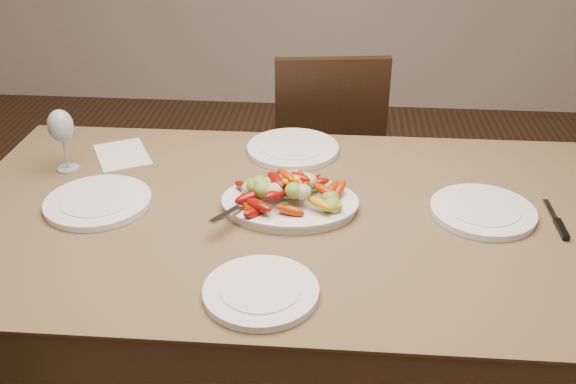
% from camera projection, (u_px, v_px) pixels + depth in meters
% --- Properties ---
extents(dining_table, '(1.85, 1.05, 0.76)m').
position_uv_depth(dining_table, '(288.00, 321.00, 1.92)').
color(dining_table, brown).
rests_on(dining_table, ground).
extents(chair_far, '(0.47, 0.47, 0.95)m').
position_uv_depth(chair_far, '(324.00, 154.00, 2.69)').
color(chair_far, black).
rests_on(chair_far, ground).
extents(serving_platter, '(0.36, 0.27, 0.02)m').
position_uv_depth(serving_platter, '(290.00, 205.00, 1.74)').
color(serving_platter, white).
rests_on(serving_platter, dining_table).
extents(roasted_vegetables, '(0.30, 0.20, 0.09)m').
position_uv_depth(roasted_vegetables, '(290.00, 186.00, 1.71)').
color(roasted_vegetables, '#730A05').
rests_on(roasted_vegetables, serving_platter).
extents(serving_spoon, '(0.28, 0.18, 0.03)m').
position_uv_depth(serving_spoon, '(264.00, 199.00, 1.69)').
color(serving_spoon, '#9EA0A8').
rests_on(serving_spoon, serving_platter).
extents(plate_left, '(0.29, 0.29, 0.02)m').
position_uv_depth(plate_left, '(98.00, 202.00, 1.76)').
color(plate_left, white).
rests_on(plate_left, dining_table).
extents(plate_right, '(0.28, 0.28, 0.02)m').
position_uv_depth(plate_right, '(483.00, 211.00, 1.72)').
color(plate_right, white).
rests_on(plate_right, dining_table).
extents(plate_far, '(0.29, 0.29, 0.02)m').
position_uv_depth(plate_far, '(293.00, 149.00, 2.06)').
color(plate_far, white).
rests_on(plate_far, dining_table).
extents(plate_near, '(0.26, 0.26, 0.02)m').
position_uv_depth(plate_near, '(261.00, 292.00, 1.41)').
color(plate_near, white).
rests_on(plate_near, dining_table).
extents(wine_glass, '(0.08, 0.08, 0.20)m').
position_uv_depth(wine_glass, '(63.00, 139.00, 1.90)').
color(wine_glass, '#8C99A5').
rests_on(wine_glass, dining_table).
extents(menu_card, '(0.23, 0.26, 0.00)m').
position_uv_depth(menu_card, '(122.00, 154.00, 2.04)').
color(menu_card, silver).
rests_on(menu_card, dining_table).
extents(table_knife, '(0.02, 0.20, 0.01)m').
position_uv_depth(table_knife, '(556.00, 221.00, 1.68)').
color(table_knife, '#9EA0A8').
rests_on(table_knife, dining_table).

